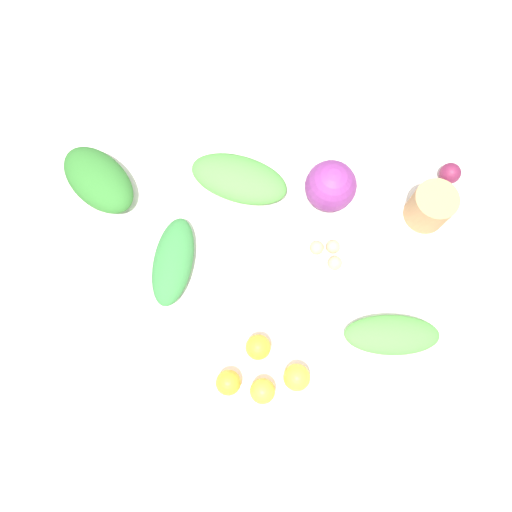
% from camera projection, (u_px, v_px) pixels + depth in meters
% --- Properties ---
extents(ground_plane, '(8.00, 8.00, 0.00)m').
position_uv_depth(ground_plane, '(256.00, 304.00, 2.32)').
color(ground_plane, '#B2A899').
extents(dining_table, '(1.45, 0.98, 0.77)m').
position_uv_depth(dining_table, '(256.00, 266.00, 1.67)').
color(dining_table, silver).
rests_on(dining_table, ground_plane).
extents(cabbage_purple, '(0.16, 0.16, 0.16)m').
position_uv_depth(cabbage_purple, '(331.00, 186.00, 1.57)').
color(cabbage_purple, '#7A2D75').
rests_on(cabbage_purple, dining_table).
extents(egg_carton, '(0.25, 0.16, 0.09)m').
position_uv_depth(egg_carton, '(308.00, 259.00, 1.54)').
color(egg_carton, '#B7B7B2').
rests_on(egg_carton, dining_table).
extents(paper_bag, '(0.13, 0.13, 0.14)m').
position_uv_depth(paper_bag, '(430.00, 207.00, 1.56)').
color(paper_bag, '#A87F51').
rests_on(paper_bag, dining_table).
extents(greens_bunch_beet_tops, '(0.12, 0.29, 0.07)m').
position_uv_depth(greens_bunch_beet_tops, '(173.00, 261.00, 1.55)').
color(greens_bunch_beet_tops, '#337538').
rests_on(greens_bunch_beet_tops, dining_table).
extents(greens_bunch_dandelion, '(0.34, 0.21, 0.09)m').
position_uv_depth(greens_bunch_dandelion, '(239.00, 179.00, 1.61)').
color(greens_bunch_dandelion, '#4C933D').
rests_on(greens_bunch_dandelion, dining_table).
extents(greens_bunch_chard, '(0.30, 0.16, 0.06)m').
position_uv_depth(greens_bunch_chard, '(392.00, 335.00, 1.48)').
color(greens_bunch_chard, '#4C933D').
rests_on(greens_bunch_chard, dining_table).
extents(greens_bunch_scallion, '(0.33, 0.30, 0.10)m').
position_uv_depth(greens_bunch_scallion, '(98.00, 180.00, 1.61)').
color(greens_bunch_scallion, '#2D6B28').
rests_on(greens_bunch_scallion, dining_table).
extents(beet_root, '(0.07, 0.07, 0.07)m').
position_uv_depth(beet_root, '(450.00, 173.00, 1.63)').
color(beet_root, maroon).
rests_on(beet_root, dining_table).
extents(orange_0, '(0.08, 0.08, 0.08)m').
position_uv_depth(orange_0, '(297.00, 377.00, 1.44)').
color(orange_0, '#F9A833').
rests_on(orange_0, dining_table).
extents(orange_1, '(0.07, 0.07, 0.07)m').
position_uv_depth(orange_1, '(228.00, 383.00, 1.44)').
color(orange_1, orange).
rests_on(orange_1, dining_table).
extents(orange_2, '(0.07, 0.07, 0.07)m').
position_uv_depth(orange_2, '(263.00, 391.00, 1.43)').
color(orange_2, '#F9A833').
rests_on(orange_2, dining_table).
extents(orange_3, '(0.08, 0.08, 0.08)m').
position_uv_depth(orange_3, '(258.00, 347.00, 1.47)').
color(orange_3, orange).
rests_on(orange_3, dining_table).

